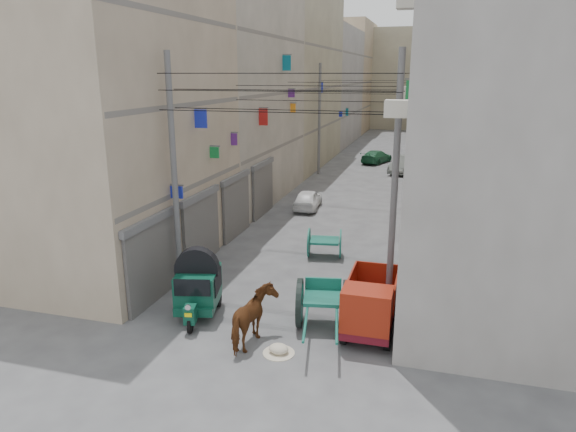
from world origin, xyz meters
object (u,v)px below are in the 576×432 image
(mini_truck, at_px, (369,309))
(distant_car_green, at_px, (377,157))
(distant_car_grey, at_px, (405,165))
(tonga_cart, at_px, (323,303))
(second_cart, at_px, (325,242))
(auto_rickshaw, at_px, (198,285))
(feed_sack, at_px, (279,349))
(distant_car_white, at_px, (308,199))
(horse, at_px, (253,319))

(mini_truck, distance_m, distant_car_green, 29.90)
(distant_car_grey, height_order, distant_car_green, distant_car_grey)
(distant_car_grey, distance_m, distant_car_green, 4.68)
(tonga_cart, distance_m, second_cart, 6.02)
(auto_rickshaw, bearing_deg, second_cart, 52.74)
(auto_rickshaw, distance_m, distant_car_grey, 26.33)
(feed_sack, bearing_deg, distant_car_grey, 86.77)
(auto_rickshaw, xyz_separation_m, feed_sack, (3.09, -1.56, -0.85))
(tonga_cart, bearing_deg, distant_car_grey, 77.61)
(auto_rickshaw, relative_size, distant_car_white, 0.78)
(feed_sack, bearing_deg, auto_rickshaw, 153.26)
(horse, height_order, distant_car_white, horse)
(feed_sack, xyz_separation_m, distant_car_grey, (1.55, 27.48, 0.51))
(feed_sack, height_order, distant_car_white, distant_car_white)
(mini_truck, bearing_deg, distant_car_white, 110.64)
(feed_sack, relative_size, distant_car_green, 0.15)
(feed_sack, xyz_separation_m, horse, (-0.80, 0.26, 0.66))
(mini_truck, xyz_separation_m, second_cart, (-2.60, 6.06, -0.19))
(auto_rickshaw, relative_size, horse, 1.31)
(tonga_cart, distance_m, distant_car_green, 29.62)
(feed_sack, distance_m, distant_car_white, 15.43)
(distant_car_grey, bearing_deg, second_cart, -80.93)
(second_cart, distance_m, distant_car_green, 23.67)
(mini_truck, bearing_deg, tonga_cart, 173.15)
(auto_rickshaw, bearing_deg, horse, -43.33)
(tonga_cart, distance_m, distant_car_white, 13.82)
(tonga_cart, distance_m, feed_sack, 2.10)
(tonga_cart, xyz_separation_m, feed_sack, (-0.80, -1.84, -0.63))
(tonga_cart, bearing_deg, second_cart, 90.76)
(auto_rickshaw, height_order, mini_truck, mini_truck)
(distant_car_white, relative_size, distant_car_grey, 0.81)
(distant_car_white, relative_size, distant_car_green, 0.86)
(second_cart, height_order, distant_car_grey, distant_car_grey)
(distant_car_white, height_order, distant_car_grey, distant_car_grey)
(feed_sack, xyz_separation_m, distant_car_white, (-2.93, 15.14, 0.40))
(auto_rickshaw, relative_size, second_cart, 1.61)
(tonga_cart, bearing_deg, mini_truck, -17.35)
(mini_truck, height_order, distant_car_green, mini_truck)
(mini_truck, relative_size, horse, 1.64)
(horse, relative_size, distant_car_green, 0.51)
(distant_car_grey, bearing_deg, feed_sack, -78.52)
(mini_truck, height_order, distant_car_white, mini_truck)
(horse, bearing_deg, auto_rickshaw, -26.49)
(auto_rickshaw, bearing_deg, mini_truck, -12.47)
(mini_truck, xyz_separation_m, distant_car_grey, (-0.65, 25.80, -0.19))
(mini_truck, xyz_separation_m, feed_sack, (-2.20, -1.67, -0.69))
(distant_car_green, bearing_deg, second_cart, 110.33)
(tonga_cart, xyz_separation_m, distant_car_white, (-3.73, 13.31, -0.23))
(second_cart, xyz_separation_m, feed_sack, (0.40, -7.74, -0.50))
(mini_truck, height_order, distant_car_grey, mini_truck)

